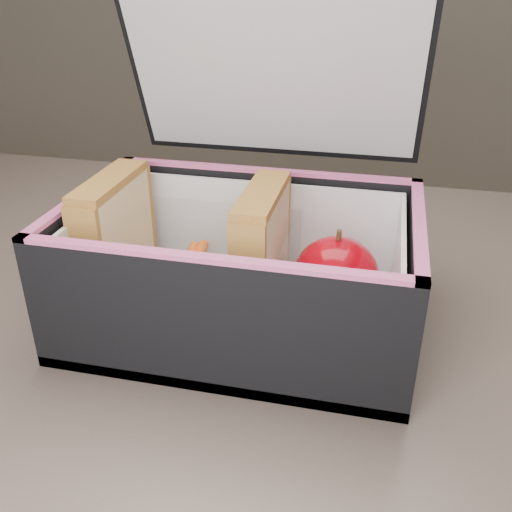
{
  "coord_description": "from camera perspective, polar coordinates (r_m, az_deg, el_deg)",
  "views": [
    {
      "loc": [
        0.11,
        -0.42,
        1.04
      ],
      "look_at": [
        0.02,
        0.01,
        0.81
      ],
      "focal_mm": 40.0,
      "sensor_mm": 36.0,
      "label": 1
    }
  ],
  "objects": [
    {
      "name": "lunch_bag",
      "position": [
        0.49,
        -1.27,
        -0.25
      ],
      "size": [
        0.29,
        0.26,
        0.29
      ],
      "color": "black",
      "rests_on": "kitchen_table"
    },
    {
      "name": "red_apple",
      "position": [
        0.49,
        8.0,
        -1.93
      ],
      "size": [
        0.08,
        0.08,
        0.08
      ],
      "rotation": [
        0.0,
        0.0,
        0.18
      ],
      "color": "#86000A",
      "rests_on": "paper_napkin"
    },
    {
      "name": "carrot_sticks",
      "position": [
        0.51,
        -6.88,
        -3.28
      ],
      "size": [
        0.05,
        0.13,
        0.03
      ],
      "color": "#E5440B",
      "rests_on": "plastic_tub"
    },
    {
      "name": "plastic_tub",
      "position": [
        0.51,
        -6.79,
        -1.1
      ],
      "size": [
        0.18,
        0.13,
        0.07
      ],
      "primitive_type": null,
      "color": "white",
      "rests_on": "lunch_bag"
    },
    {
      "name": "sandwich_left",
      "position": [
        0.53,
        -13.84,
        1.82
      ],
      "size": [
        0.03,
        0.1,
        0.11
      ],
      "color": "#D4BF83",
      "rests_on": "plastic_tub"
    },
    {
      "name": "paper_napkin",
      "position": [
        0.51,
        8.22,
        -5.53
      ],
      "size": [
        0.09,
        0.09,
        0.01
      ],
      "primitive_type": "cube",
      "rotation": [
        0.0,
        0.0,
        -0.1
      ],
      "color": "white",
      "rests_on": "lunch_bag"
    },
    {
      "name": "kitchen_table",
      "position": [
        0.58,
        -1.73,
        -13.93
      ],
      "size": [
        1.2,
        0.8,
        0.75
      ],
      "color": "brown",
      "rests_on": "ground"
    },
    {
      "name": "sandwich_right",
      "position": [
        0.48,
        0.59,
        0.32
      ],
      "size": [
        0.03,
        0.1,
        0.11
      ],
      "color": "#D4BF83",
      "rests_on": "plastic_tub"
    }
  ]
}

